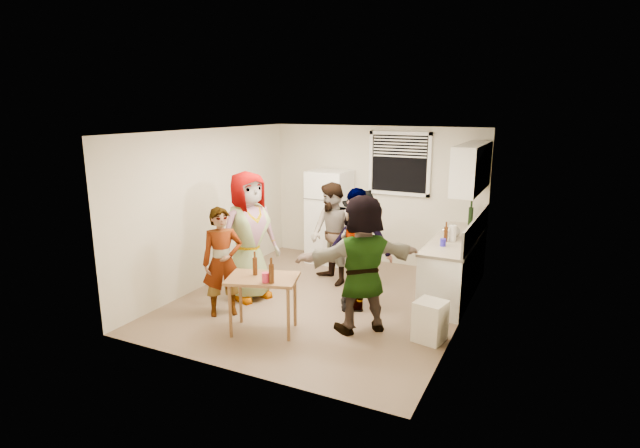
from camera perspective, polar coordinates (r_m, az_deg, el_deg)
The scene contains 23 objects.
room at distance 7.54m, azimuth 0.20°, elevation -8.78°, with size 4.00×4.50×2.50m, color beige, non-canonical shape.
window at distance 8.94m, azimuth 9.06°, elevation 6.82°, with size 1.12×0.10×1.06m, color white, non-canonical shape.
refrigerator at distance 9.23m, azimuth 1.09°, elevation 0.88°, with size 0.70×0.70×1.70m, color white.
counter_lower at distance 7.94m, azimuth 15.08°, elevation -4.81°, with size 0.60×2.20×0.86m, color white.
countertop at distance 7.81m, azimuth 15.28°, elevation -1.67°, with size 0.64×2.22×0.04m, color #C4B59C.
backsplash at distance 7.72m, azimuth 17.44°, elevation -0.46°, with size 0.03×2.20×0.36m, color beige.
upper_cabinets at distance 7.79m, azimuth 16.99°, elevation 6.20°, with size 0.34×1.60×0.70m, color white.
kettle at distance 7.82m, azimuth 14.93°, elevation -1.49°, with size 0.25×0.21×0.21m, color silver, non-canonical shape.
paper_towel at distance 7.62m, azimuth 14.85°, elevation -1.86°, with size 0.11×0.11×0.23m, color white.
wine_bottle at distance 8.68m, azimuth 16.77°, elevation -0.16°, with size 0.08×0.08×0.31m, color black.
beer_bottle_counter at distance 7.56m, azimuth 14.14°, elevation -1.95°, with size 0.06×0.06×0.22m, color #47230C.
blue_cup at distance 7.30m, azimuth 13.86°, elevation -2.47°, with size 0.08×0.08×0.11m, color #2C20C8.
picture_frame at distance 8.29m, azimuth 17.54°, elevation -0.34°, with size 0.02×0.17×0.14m, color gold.
trash_bin at distance 6.41m, azimuth 12.47°, elevation -10.82°, with size 0.35×0.35×0.51m, color white.
serving_table at distance 6.64m, azimuth -6.40°, elevation -12.06°, with size 0.87×0.58×0.74m, color brown, non-canonical shape.
beer_bottle_table at distance 6.15m, azimuth -5.53°, elevation -6.72°, with size 0.06×0.06×0.24m, color #47230C.
red_cup at distance 6.18m, azimuth -6.23°, elevation -6.63°, with size 0.09×0.09×0.12m, color #CB2747.
guest_grey at distance 7.76m, azimuth -7.92°, elevation -8.27°, with size 0.94×1.93×0.61m, color gray.
guest_stripe at distance 7.23m, azimuth -10.82°, elevation -10.03°, with size 0.55×1.52×0.36m, color #141933.
guest_back_left at distance 8.29m, azimuth 1.35°, elevation -6.70°, with size 0.81×1.66×0.63m, color brown.
guest_back_right at distance 8.02m, azimuth 4.51°, elevation -7.45°, with size 1.03×1.59×0.59m, color #393A3E.
guest_black at distance 7.35m, azimuth 4.07°, elevation -9.43°, with size 1.03×1.75×0.43m, color black.
guest_orange at distance 6.68m, azimuth 4.69°, elevation -11.89°, with size 1.66×1.79×0.53m, color tan.
Camera 1 is at (3.04, -6.29, 2.84)m, focal length 28.00 mm.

